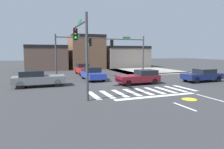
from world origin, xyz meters
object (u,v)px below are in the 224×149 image
(car_maroon, at_px, (140,77))
(car_navy, at_px, (202,75))
(traffic_signal_southwest, at_px, (81,42))
(traffic_signal_northwest, at_px, (72,48))
(car_red, at_px, (83,69))
(car_gray, at_px, (37,78))
(car_blue, at_px, (93,74))
(traffic_signal_northeast, at_px, (129,48))

(car_maroon, bearing_deg, car_navy, 172.17)
(traffic_signal_southwest, relative_size, car_navy, 1.33)
(traffic_signal_southwest, height_order, traffic_signal_northwest, traffic_signal_southwest)
(car_red, relative_size, car_gray, 0.91)
(traffic_signal_southwest, bearing_deg, car_blue, -20.99)
(car_blue, bearing_deg, car_navy, 63.40)
(car_maroon, height_order, car_blue, car_blue)
(traffic_signal_northwest, height_order, car_gray, traffic_signal_northwest)
(car_gray, bearing_deg, car_red, 53.27)
(car_blue, bearing_deg, car_maroon, 39.55)
(traffic_signal_southwest, relative_size, traffic_signal_northwest, 1.10)
(traffic_signal_northwest, height_order, car_navy, traffic_signal_northwest)
(traffic_signal_northeast, bearing_deg, traffic_signal_southwest, 49.33)
(traffic_signal_northeast, relative_size, car_blue, 1.34)
(traffic_signal_northwest, xyz_separation_m, traffic_signal_northeast, (7.80, 0.30, -0.01))
(traffic_signal_northwest, bearing_deg, car_blue, -50.33)
(traffic_signal_southwest, distance_m, car_maroon, 8.07)
(traffic_signal_southwest, xyz_separation_m, car_navy, (13.89, 2.22, -3.25))
(car_red, distance_m, car_maroon, 11.06)
(traffic_signal_southwest, xyz_separation_m, car_gray, (-3.08, 5.26, -3.19))
(car_maroon, bearing_deg, car_gray, -11.90)
(car_red, relative_size, car_navy, 0.98)
(traffic_signal_southwest, distance_m, car_gray, 6.89)
(traffic_signal_northwest, distance_m, car_blue, 4.25)
(traffic_signal_northeast, bearing_deg, car_gray, 22.86)
(car_navy, bearing_deg, car_maroon, -7.83)
(traffic_signal_southwest, bearing_deg, car_maroon, -64.24)
(traffic_signal_southwest, xyz_separation_m, car_red, (3.23, 13.73, -3.19))
(car_navy, distance_m, car_gray, 17.24)
(car_red, bearing_deg, car_gray, -36.73)
(car_navy, bearing_deg, car_red, -47.21)
(car_maroon, bearing_deg, car_red, -71.98)
(traffic_signal_northwest, bearing_deg, traffic_signal_northeast, 2.18)
(traffic_signal_northwest, relative_size, car_red, 1.24)
(car_red, bearing_deg, traffic_signal_southwest, -13.26)
(traffic_signal_northeast, distance_m, car_red, 7.22)
(traffic_signal_northwest, bearing_deg, car_navy, -31.19)
(car_red, bearing_deg, traffic_signal_northwest, -30.38)
(traffic_signal_northeast, height_order, car_maroon, traffic_signal_northeast)
(car_maroon, xyz_separation_m, car_gray, (-9.74, 2.05, 0.06))
(car_red, xyz_separation_m, car_maroon, (3.42, -10.52, -0.06))
(traffic_signal_southwest, relative_size, car_maroon, 1.38)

